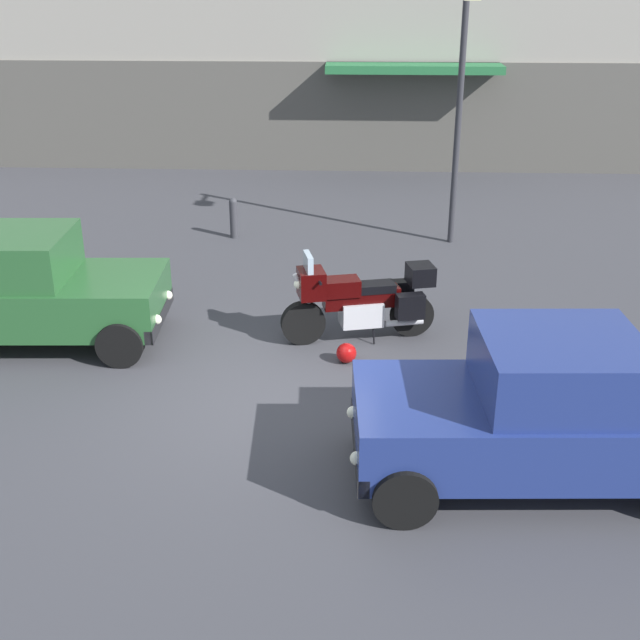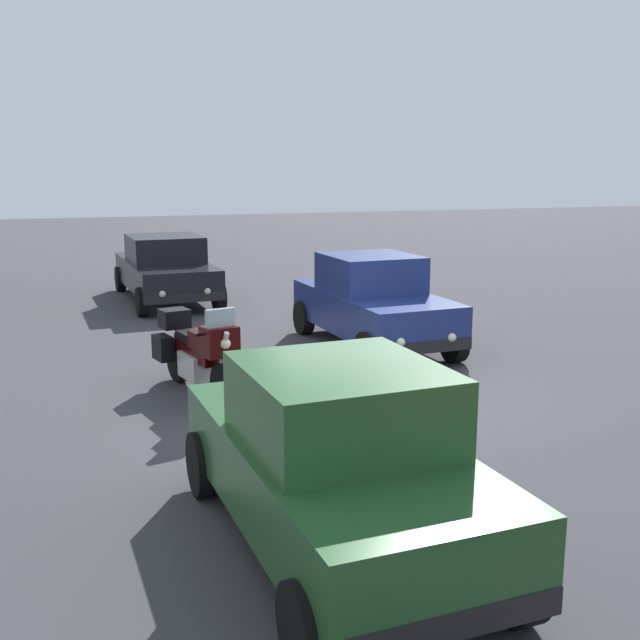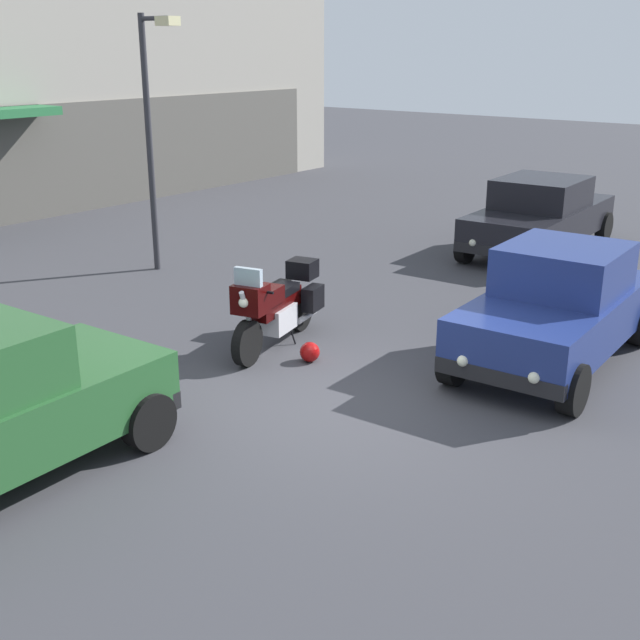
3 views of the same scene
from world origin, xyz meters
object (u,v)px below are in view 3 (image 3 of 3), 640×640
(helmet, at_px, (310,352))
(streetlamp_curbside, at_px, (153,119))
(motorcycle, at_px, (276,305))
(car_wagon_end, at_px, (557,307))
(car_sedan_far, at_px, (540,215))

(helmet, height_order, streetlamp_curbside, streetlamp_curbside)
(motorcycle, relative_size, car_wagon_end, 0.57)
(helmet, xyz_separation_m, car_wagon_end, (2.06, -2.66, 0.67))
(car_sedan_far, height_order, streetlamp_curbside, streetlamp_curbside)
(car_sedan_far, bearing_deg, motorcycle, -7.16)
(helmet, height_order, car_wagon_end, car_wagon_end)
(helmet, relative_size, streetlamp_curbside, 0.06)
(car_sedan_far, xyz_separation_m, streetlamp_curbside, (-6.02, 5.11, 2.10))
(motorcycle, distance_m, helmet, 0.94)
(car_wagon_end, distance_m, streetlamp_curbside, 8.23)
(motorcycle, distance_m, car_sedan_far, 7.82)
(motorcycle, xyz_separation_m, car_sedan_far, (7.80, -0.58, 0.16))
(motorcycle, xyz_separation_m, streetlamp_curbside, (1.78, 4.53, 2.26))
(helmet, bearing_deg, streetlamp_curbside, 69.54)
(motorcycle, xyz_separation_m, helmet, (-0.20, -0.78, -0.48))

